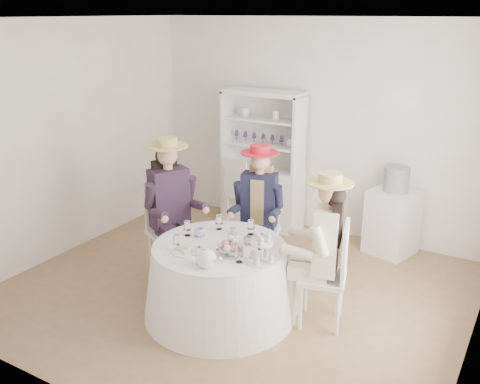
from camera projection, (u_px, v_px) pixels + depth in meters
The scene contains 22 objects.
ground at pixel (235, 290), 5.57m from camera, with size 4.50×4.50×0.00m, color brown.
ceiling at pixel (234, 18), 4.70m from camera, with size 4.50×4.50×0.00m, color white.
wall_back at pixel (316, 128), 6.76m from camera, with size 4.50×4.50×0.00m, color silver.
wall_front at pixel (77, 237), 3.50m from camera, with size 4.50×4.50×0.00m, color silver.
wall_left at pixel (70, 138), 6.22m from camera, with size 4.50×4.50×0.00m, color silver.
tea_table at pixel (220, 280), 5.03m from camera, with size 1.44×1.44×0.71m.
hutch at pixel (263, 179), 7.10m from camera, with size 1.13×0.55×1.81m.
side_table at pixel (392, 222), 6.33m from camera, with size 0.50×0.50×0.78m, color silver.
hatbox at pixel (396, 179), 6.16m from camera, with size 0.29×0.29×0.29m, color black.
guest_left at pixel (170, 201), 5.60m from camera, with size 0.65×0.59×1.54m.
guest_mid at pixel (259, 203), 5.70m from camera, with size 0.55×0.58×1.45m.
guest_right at pixel (324, 242), 4.73m from camera, with size 0.59×0.55×1.46m.
spare_chair at pixel (241, 190), 7.03m from camera, with size 0.46×0.46×0.96m.
teacup_a at pixel (199, 233), 5.09m from camera, with size 0.10×0.10×0.08m, color white.
teacup_b at pixel (233, 232), 5.14m from camera, with size 0.06×0.06×0.06m, color white.
teacup_c at pixel (248, 241), 4.92m from camera, with size 0.09×0.09×0.07m, color white.
flower_bowl at pixel (232, 251), 4.73m from camera, with size 0.22×0.22×0.06m, color white.
flower_arrangement at pixel (230, 245), 4.72m from camera, with size 0.17×0.17×0.06m.
table_teapot at pixel (206, 259), 4.48m from camera, with size 0.24×0.17×0.18m.
sandwich_plate at pixel (186, 251), 4.77m from camera, with size 0.26×0.26×0.06m.
cupcake_stand at pixel (262, 252), 4.57m from camera, with size 0.26×0.26×0.25m.
stemware_set at pixel (219, 238), 4.89m from camera, with size 0.83×0.84×0.15m.
Camera 1 is at (2.56, -4.23, 2.76)m, focal length 40.00 mm.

